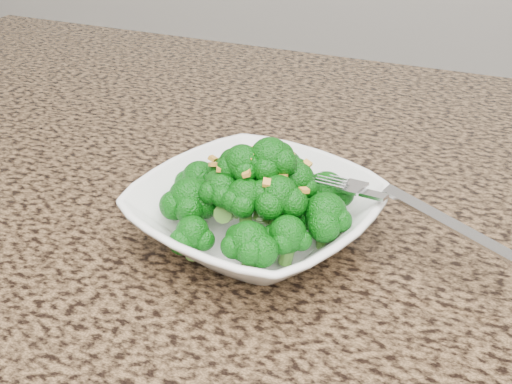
% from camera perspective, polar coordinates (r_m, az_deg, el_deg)
% --- Properties ---
extents(granite_counter, '(1.64, 1.04, 0.03)m').
position_cam_1_polar(granite_counter, '(0.59, 6.99, -6.04)').
color(granite_counter, brown).
rests_on(granite_counter, cabinet).
extents(bowl, '(0.26, 0.26, 0.05)m').
position_cam_1_polar(bowl, '(0.58, 0.00, -2.08)').
color(bowl, white).
rests_on(bowl, granite_counter).
extents(broccoli_pile, '(0.18, 0.18, 0.07)m').
position_cam_1_polar(broccoli_pile, '(0.55, 0.00, 3.11)').
color(broccoli_pile, '#0A5D0B').
rests_on(broccoli_pile, bowl).
extents(garlic_topping, '(0.11, 0.11, 0.01)m').
position_cam_1_polar(garlic_topping, '(0.53, 0.00, 6.55)').
color(garlic_topping, gold).
rests_on(garlic_topping, broccoli_pile).
extents(fork, '(0.19, 0.08, 0.01)m').
position_cam_1_polar(fork, '(0.55, 10.84, -0.33)').
color(fork, silver).
rests_on(fork, bowl).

